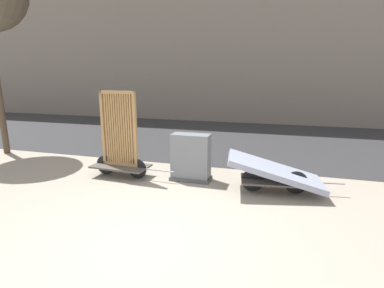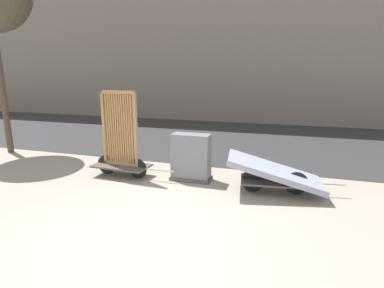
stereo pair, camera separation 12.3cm
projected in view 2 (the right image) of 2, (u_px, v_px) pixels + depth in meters
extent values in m
plane|color=gray|center=(140.00, 242.00, 4.37)|extent=(60.00, 60.00, 0.00)
cube|color=#2D2D30|center=(232.00, 138.00, 11.50)|extent=(56.00, 7.69, 0.01)
cube|color=#4C4742|center=(122.00, 166.00, 7.17)|extent=(1.38, 0.75, 0.04)
cylinder|color=black|center=(138.00, 168.00, 7.02)|extent=(0.47, 0.06, 0.47)
cylinder|color=black|center=(106.00, 165.00, 7.32)|extent=(0.47, 0.06, 0.47)
cylinder|color=gray|center=(160.00, 170.00, 6.82)|extent=(0.70, 0.07, 0.03)
cube|color=#A87F4C|center=(122.00, 163.00, 7.15)|extent=(0.93, 0.12, 0.07)
cube|color=#A87F4C|center=(118.00, 92.00, 6.77)|extent=(0.93, 0.12, 0.07)
cube|color=#A87F4C|center=(104.00, 128.00, 7.11)|extent=(0.07, 0.07, 1.75)
cube|color=#A87F4C|center=(136.00, 130.00, 6.82)|extent=(0.07, 0.07, 1.75)
cube|color=#A87F4C|center=(108.00, 128.00, 7.08)|extent=(0.04, 0.05, 1.68)
cube|color=#A87F4C|center=(110.00, 128.00, 7.06)|extent=(0.04, 0.05, 1.68)
cube|color=#A87F4C|center=(112.00, 128.00, 7.04)|extent=(0.04, 0.05, 1.68)
cube|color=#A87F4C|center=(114.00, 128.00, 7.02)|extent=(0.04, 0.05, 1.68)
cube|color=#A87F4C|center=(116.00, 129.00, 6.99)|extent=(0.04, 0.05, 1.68)
cube|color=#A87F4C|center=(118.00, 129.00, 6.97)|extent=(0.04, 0.05, 1.68)
cube|color=#A87F4C|center=(121.00, 129.00, 6.95)|extent=(0.04, 0.05, 1.68)
cube|color=#A87F4C|center=(123.00, 129.00, 6.93)|extent=(0.04, 0.05, 1.68)
cube|color=#A87F4C|center=(125.00, 129.00, 6.91)|extent=(0.04, 0.05, 1.68)
cube|color=#A87F4C|center=(127.00, 129.00, 6.89)|extent=(0.04, 0.05, 1.68)
cube|color=#A87F4C|center=(130.00, 130.00, 6.87)|extent=(0.04, 0.05, 1.68)
cube|color=#A87F4C|center=(132.00, 130.00, 6.85)|extent=(0.04, 0.05, 1.68)
cube|color=#4C4742|center=(274.00, 181.00, 6.13)|extent=(1.43, 0.86, 0.04)
cylinder|color=black|center=(296.00, 183.00, 6.07)|extent=(0.47, 0.10, 0.47)
cylinder|color=black|center=(252.00, 181.00, 6.21)|extent=(0.47, 0.10, 0.47)
cylinder|color=gray|center=(327.00, 184.00, 5.96)|extent=(0.70, 0.12, 0.03)
cube|color=#8C93A8|center=(275.00, 171.00, 6.08)|extent=(2.03, 1.23, 0.64)
cube|color=#4C4C4C|center=(191.00, 178.00, 6.95)|extent=(0.93, 0.45, 0.08)
cube|color=slate|center=(191.00, 157.00, 6.84)|extent=(0.87, 0.39, 1.08)
cylinder|color=#4C3D2D|center=(2.00, 88.00, 8.99)|extent=(0.18, 0.18, 4.01)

